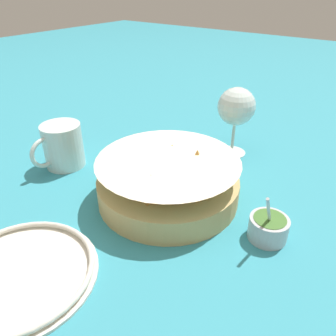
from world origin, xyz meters
TOP-DOWN VIEW (x-y plane):
  - ground_plane at (0.00, 0.00)m, footprint 4.00×4.00m
  - food_basket at (-0.03, -0.02)m, footprint 0.26×0.26m
  - sauce_cup at (-0.03, 0.17)m, footprint 0.07×0.06m
  - wine_glass at (-0.26, -0.01)m, footprint 0.08×0.08m
  - beer_mug at (0.01, -0.28)m, footprint 0.12×0.08m
  - side_plate at (0.25, -0.08)m, footprint 0.22×0.22m

SIDE VIEW (x-z plane):
  - ground_plane at x=0.00m, z-range 0.00..0.00m
  - side_plate at x=0.25m, z-range 0.00..0.01m
  - sauce_cup at x=-0.03m, z-range -0.03..0.07m
  - food_basket at x=-0.03m, z-range -0.01..0.08m
  - beer_mug at x=0.01m, z-range 0.00..0.09m
  - wine_glass at x=-0.26m, z-range 0.03..0.19m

